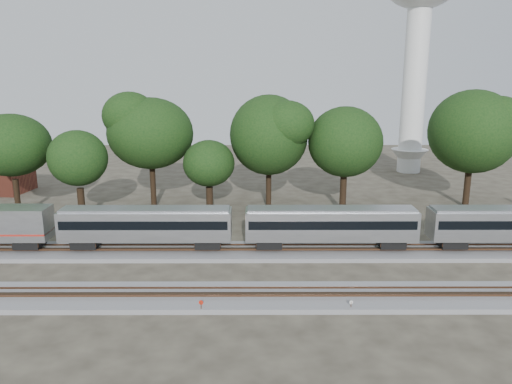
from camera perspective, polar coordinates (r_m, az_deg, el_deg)
ground at (r=43.05m, az=-6.20°, el=-9.82°), size 160.00×160.00×0.00m
track_far at (r=48.52m, az=-5.48°, el=-6.79°), size 160.00×5.00×0.73m
track_near at (r=39.35m, az=-6.82°, el=-11.84°), size 160.00×5.00×0.73m
train at (r=50.07m, az=18.66°, el=-3.41°), size 101.93×2.90×4.28m
switch_stand_red at (r=37.01m, az=-6.30°, el=-12.74°), size 0.33×0.08×1.05m
switch_stand_white at (r=37.75m, az=10.81°, el=-12.53°), size 0.28×0.09×0.89m
switch_lever at (r=37.34m, az=2.31°, el=-13.31°), size 0.58×0.46×0.30m
tree_1 at (r=64.55m, az=-26.19°, el=4.82°), size 8.94×8.94×12.60m
tree_2 at (r=59.96m, az=-19.72°, el=3.64°), size 7.68×7.68×10.82m
tree_3 at (r=64.05m, az=-11.97°, el=6.56°), size 9.74×9.74×13.73m
tree_4 at (r=60.42m, az=-5.41°, el=3.27°), size 6.44×6.44×9.08m
tree_5 at (r=62.64m, az=1.49°, el=6.53°), size 9.55×9.55×13.46m
tree_6 at (r=61.79m, az=10.15°, el=5.65°), size 8.93×8.93×12.59m
tree_7 at (r=68.75m, az=23.52°, el=6.34°), size 9.92×9.92×13.98m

